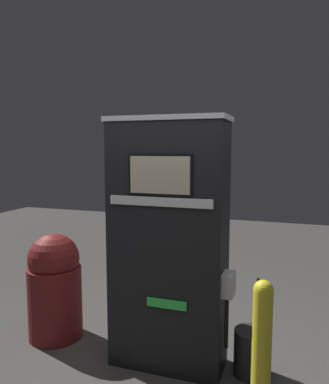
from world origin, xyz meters
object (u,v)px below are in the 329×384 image
(safety_bollard, at_px, (261,356))
(trash_bin, at_px, (55,285))
(gas_pump, at_px, (169,244))
(squeegee_bucket, at_px, (251,352))

(safety_bollard, relative_size, trash_bin, 1.01)
(gas_pump, height_order, safety_bollard, gas_pump)
(trash_bin, height_order, squeegee_bucket, trash_bin)
(gas_pump, xyz_separation_m, trash_bin, (-1.20, 0.08, -0.54))
(gas_pump, bearing_deg, safety_bollard, -36.36)
(safety_bollard, xyz_separation_m, squeegee_bucket, (-0.12, 0.66, -0.36))
(safety_bollard, distance_m, trash_bin, 2.13)
(safety_bollard, bearing_deg, gas_pump, 143.64)
(trash_bin, xyz_separation_m, squeegee_bucket, (1.90, -0.02, -0.33))
(safety_bollard, height_order, trash_bin, safety_bollard)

